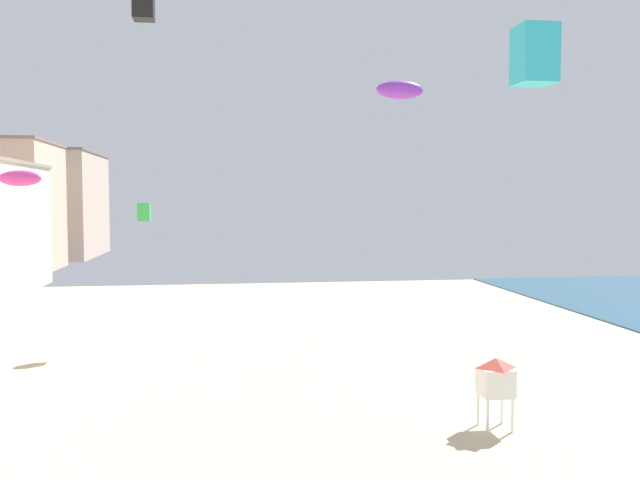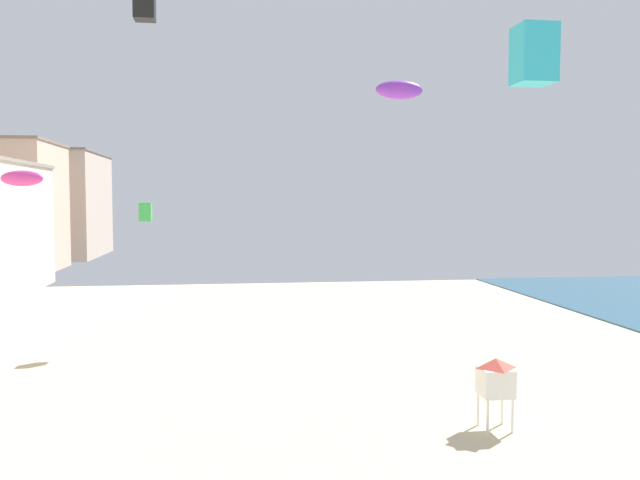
% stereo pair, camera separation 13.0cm
% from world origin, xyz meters
% --- Properties ---
extents(boardwalk_hotel_furthest, '(14.63, 19.63, 14.89)m').
position_xyz_m(boardwalk_hotel_furthest, '(-24.95, 94.53, 7.45)').
color(boardwalk_hotel_furthest, '#C6B29E').
rests_on(boardwalk_hotel_furthest, ground).
extents(lifeguard_stand, '(1.10, 1.10, 2.55)m').
position_xyz_m(lifeguard_stand, '(10.12, 17.98, 1.84)').
color(lifeguard_stand, white).
rests_on(lifeguard_stand, ground).
extents(kite_magenta_parafoil, '(2.32, 0.64, 0.90)m').
position_xyz_m(kite_magenta_parafoil, '(-10.83, 35.40, 9.34)').
color(kite_magenta_parafoil, '#DB3D9E').
extents(kite_black_box, '(0.93, 0.93, 1.46)m').
position_xyz_m(kite_black_box, '(-2.91, 27.23, 16.99)').
color(kite_black_box, black).
extents(kite_purple_parafoil, '(1.50, 0.42, 0.58)m').
position_xyz_m(kite_purple_parafoil, '(6.10, 16.26, 11.54)').
color(kite_purple_parafoil, purple).
extents(kite_cyan_box, '(1.05, 1.05, 1.66)m').
position_xyz_m(kite_cyan_box, '(9.47, 14.10, 12.26)').
color(kite_cyan_box, '#2DB7CC').
extents(kite_green_box_2, '(0.66, 0.66, 1.04)m').
position_xyz_m(kite_green_box_2, '(-3.84, 33.86, 7.46)').
color(kite_green_box_2, green).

